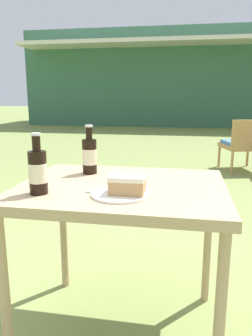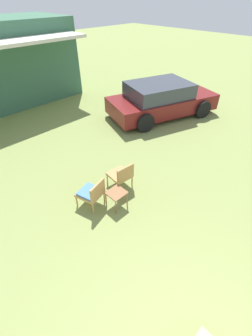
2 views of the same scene
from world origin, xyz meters
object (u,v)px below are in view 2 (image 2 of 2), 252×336
(garden_side_table, at_px, (116,194))
(wicker_chair_plain, at_px, (122,174))
(wicker_chair_cushioned, at_px, (92,192))
(parked_car, at_px, (161,100))

(garden_side_table, bearing_deg, wicker_chair_plain, 36.06)
(wicker_chair_cushioned, xyz_separation_m, garden_side_table, (0.40, -0.43, -0.04))
(parked_car, bearing_deg, garden_side_table, -134.06)
(wicker_chair_plain, bearing_deg, parked_car, -148.56)
(parked_car, relative_size, wicker_chair_cushioned, 6.24)
(parked_car, distance_m, wicker_chair_cushioned, 5.58)
(wicker_chair_cushioned, bearing_deg, parked_car, -173.86)
(parked_car, relative_size, garden_side_table, 10.87)
(wicker_chair_cushioned, height_order, wicker_chair_plain, same)
(parked_car, xyz_separation_m, wicker_chair_cushioned, (-5.19, -2.05, -0.25))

